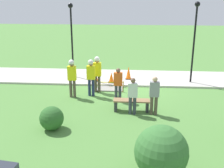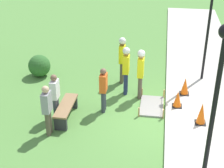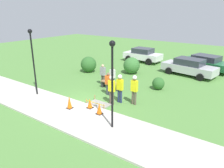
{
  "view_description": "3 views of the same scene",
  "coord_description": "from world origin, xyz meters",
  "px_view_note": "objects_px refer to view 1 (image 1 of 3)",
  "views": [
    {
      "loc": [
        -0.23,
        14.48,
        4.93
      ],
      "look_at": [
        0.72,
        1.82,
        0.74
      ],
      "focal_mm": 45.0,
      "sensor_mm": 36.0,
      "label": 1
    },
    {
      "loc": [
        -9.49,
        0.31,
        6.26
      ],
      "look_at": [
        0.34,
        1.8,
        1.1
      ],
      "focal_mm": 55.0,
      "sensor_mm": 36.0,
      "label": 2
    },
    {
      "loc": [
        8.83,
        -9.14,
        5.58
      ],
      "look_at": [
        1.13,
        1.56,
        1.09
      ],
      "focal_mm": 35.0,
      "sensor_mm": 36.0,
      "label": 3
    }
  ],
  "objects_px": {
    "traffic_cone_near_patch": "(129,73)",
    "worker_trainee": "(91,74)",
    "worker_assistant": "(97,71)",
    "park_bench": "(131,103)",
    "worker_supervisor": "(72,75)",
    "bystander_in_white_shirt": "(154,93)",
    "traffic_cone_far_patch": "(111,77)",
    "bystander_in_orange_shirt": "(118,83)",
    "bystander_in_gray_shirt": "(133,94)",
    "lamppost_near": "(71,30)",
    "traffic_cone_sidewalk_edge": "(95,75)",
    "lamppost_far": "(195,32)"
  },
  "relations": [
    {
      "from": "traffic_cone_near_patch",
      "to": "worker_trainee",
      "type": "bearing_deg",
      "value": 55.6
    },
    {
      "from": "traffic_cone_near_patch",
      "to": "worker_assistant",
      "type": "bearing_deg",
      "value": 53.1
    },
    {
      "from": "park_bench",
      "to": "worker_supervisor",
      "type": "bearing_deg",
      "value": -27.22
    },
    {
      "from": "worker_trainee",
      "to": "bystander_in_white_shirt",
      "type": "relative_size",
      "value": 1.11
    },
    {
      "from": "traffic_cone_near_patch",
      "to": "worker_supervisor",
      "type": "height_order",
      "value": "worker_supervisor"
    },
    {
      "from": "traffic_cone_far_patch",
      "to": "worker_trainee",
      "type": "distance_m",
      "value": 2.19
    },
    {
      "from": "bystander_in_orange_shirt",
      "to": "bystander_in_gray_shirt",
      "type": "relative_size",
      "value": 1.0
    },
    {
      "from": "traffic_cone_far_patch",
      "to": "bystander_in_gray_shirt",
      "type": "distance_m",
      "value": 4.16
    },
    {
      "from": "worker_trainee",
      "to": "traffic_cone_near_patch",
      "type": "bearing_deg",
      "value": -124.4
    },
    {
      "from": "traffic_cone_near_patch",
      "to": "worker_assistant",
      "type": "distance_m",
      "value": 2.67
    },
    {
      "from": "traffic_cone_near_patch",
      "to": "bystander_in_gray_shirt",
      "type": "bearing_deg",
      "value": 93.08
    },
    {
      "from": "worker_supervisor",
      "to": "lamppost_near",
      "type": "relative_size",
      "value": 0.44
    },
    {
      "from": "lamppost_near",
      "to": "traffic_cone_sidewalk_edge",
      "type": "bearing_deg",
      "value": 152.35
    },
    {
      "from": "park_bench",
      "to": "worker_trainee",
      "type": "relative_size",
      "value": 0.84
    },
    {
      "from": "bystander_in_white_shirt",
      "to": "worker_assistant",
      "type": "bearing_deg",
      "value": -43.71
    },
    {
      "from": "worker_supervisor",
      "to": "bystander_in_white_shirt",
      "type": "relative_size",
      "value": 1.13
    },
    {
      "from": "worker_assistant",
      "to": "lamppost_far",
      "type": "xyz_separation_m",
      "value": [
        -5.04,
        -1.77,
        1.77
      ]
    },
    {
      "from": "worker_trainee",
      "to": "bystander_in_orange_shirt",
      "type": "relative_size",
      "value": 1.15
    },
    {
      "from": "worker_assistant",
      "to": "lamppost_near",
      "type": "bearing_deg",
      "value": -53.61
    },
    {
      "from": "worker_assistant",
      "to": "park_bench",
      "type": "bearing_deg",
      "value": 127.64
    },
    {
      "from": "traffic_cone_far_patch",
      "to": "worker_trainee",
      "type": "bearing_deg",
      "value": 65.82
    },
    {
      "from": "traffic_cone_near_patch",
      "to": "bystander_in_white_shirt",
      "type": "height_order",
      "value": "bystander_in_white_shirt"
    },
    {
      "from": "lamppost_far",
      "to": "bystander_in_white_shirt",
      "type": "bearing_deg",
      "value": 61.62
    },
    {
      "from": "traffic_cone_sidewalk_edge",
      "to": "bystander_in_orange_shirt",
      "type": "height_order",
      "value": "bystander_in_orange_shirt"
    },
    {
      "from": "traffic_cone_sidewalk_edge",
      "to": "lamppost_near",
      "type": "height_order",
      "value": "lamppost_near"
    },
    {
      "from": "worker_supervisor",
      "to": "lamppost_far",
      "type": "relative_size",
      "value": 0.43
    },
    {
      "from": "worker_assistant",
      "to": "bystander_in_white_shirt",
      "type": "bearing_deg",
      "value": 136.29
    },
    {
      "from": "bystander_in_gray_shirt",
      "to": "lamppost_far",
      "type": "height_order",
      "value": "lamppost_far"
    },
    {
      "from": "park_bench",
      "to": "bystander_in_white_shirt",
      "type": "height_order",
      "value": "bystander_in_white_shirt"
    },
    {
      "from": "worker_trainee",
      "to": "lamppost_far",
      "type": "bearing_deg",
      "value": -156.3
    },
    {
      "from": "bystander_in_white_shirt",
      "to": "lamppost_far",
      "type": "distance_m",
      "value": 5.31
    },
    {
      "from": "traffic_cone_sidewalk_edge",
      "to": "park_bench",
      "type": "distance_m",
      "value": 4.43
    },
    {
      "from": "traffic_cone_far_patch",
      "to": "lamppost_near",
      "type": "bearing_deg",
      "value": -23.43
    },
    {
      "from": "bystander_in_orange_shirt",
      "to": "bystander_in_white_shirt",
      "type": "height_order",
      "value": "bystander_in_white_shirt"
    },
    {
      "from": "bystander_in_white_shirt",
      "to": "bystander_in_gray_shirt",
      "type": "bearing_deg",
      "value": 2.07
    },
    {
      "from": "bystander_in_gray_shirt",
      "to": "park_bench",
      "type": "bearing_deg",
      "value": -82.44
    },
    {
      "from": "traffic_cone_sidewalk_edge",
      "to": "lamppost_far",
      "type": "distance_m",
      "value": 5.92
    },
    {
      "from": "traffic_cone_sidewalk_edge",
      "to": "worker_trainee",
      "type": "distance_m",
      "value": 2.28
    },
    {
      "from": "bystander_in_orange_shirt",
      "to": "bystander_in_white_shirt",
      "type": "bearing_deg",
      "value": 137.79
    },
    {
      "from": "traffic_cone_sidewalk_edge",
      "to": "traffic_cone_far_patch",
      "type": "bearing_deg",
      "value": 163.43
    },
    {
      "from": "worker_trainee",
      "to": "lamppost_far",
      "type": "xyz_separation_m",
      "value": [
        -5.27,
        -2.32,
        1.8
      ]
    },
    {
      "from": "worker_assistant",
      "to": "lamppost_far",
      "type": "height_order",
      "value": "lamppost_far"
    },
    {
      "from": "worker_assistant",
      "to": "bystander_in_orange_shirt",
      "type": "distance_m",
      "value": 1.62
    },
    {
      "from": "traffic_cone_far_patch",
      "to": "bystander_in_orange_shirt",
      "type": "height_order",
      "value": "bystander_in_orange_shirt"
    },
    {
      "from": "worker_supervisor",
      "to": "lamppost_far",
      "type": "bearing_deg",
      "value": -157.34
    },
    {
      "from": "traffic_cone_near_patch",
      "to": "traffic_cone_far_patch",
      "type": "xyz_separation_m",
      "value": [
        0.94,
        0.72,
        -0.08
      ]
    },
    {
      "from": "lamppost_near",
      "to": "lamppost_far",
      "type": "relative_size",
      "value": 0.97
    },
    {
      "from": "bystander_in_orange_shirt",
      "to": "traffic_cone_sidewalk_edge",
      "type": "bearing_deg",
      "value": -62.42
    },
    {
      "from": "traffic_cone_near_patch",
      "to": "bystander_in_white_shirt",
      "type": "bearing_deg",
      "value": 103.8
    },
    {
      "from": "traffic_cone_near_patch",
      "to": "lamppost_near",
      "type": "xyz_separation_m",
      "value": [
        3.29,
        -0.3,
        2.37
      ]
    }
  ]
}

